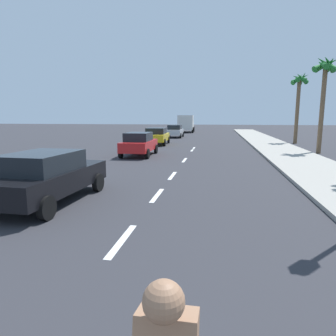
{
  "coord_description": "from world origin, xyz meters",
  "views": [
    {
      "loc": [
        1.97,
        1.98,
        2.63
      ],
      "look_at": [
        0.52,
        10.7,
        1.1
      ],
      "focal_mm": 31.98,
      "sensor_mm": 36.0,
      "label": 1
    }
  ],
  "objects_px": {
    "palm_tree_far": "(325,76)",
    "parked_car_silver": "(175,131)",
    "palm_tree_distant": "(299,88)",
    "parked_car_black": "(46,176)",
    "parked_car_yellow": "(157,136)",
    "parked_car_red": "(139,143)",
    "delivery_truck": "(186,123)"
  },
  "relations": [
    {
      "from": "parked_car_black",
      "to": "palm_tree_far",
      "type": "height_order",
      "value": "palm_tree_far"
    },
    {
      "from": "delivery_truck",
      "to": "palm_tree_distant",
      "type": "distance_m",
      "value": 23.39
    },
    {
      "from": "parked_car_silver",
      "to": "palm_tree_distant",
      "type": "height_order",
      "value": "palm_tree_distant"
    },
    {
      "from": "parked_car_black",
      "to": "parked_car_red",
      "type": "relative_size",
      "value": 1.1
    },
    {
      "from": "palm_tree_far",
      "to": "parked_car_black",
      "type": "bearing_deg",
      "value": -130.12
    },
    {
      "from": "parked_car_black",
      "to": "palm_tree_far",
      "type": "distance_m",
      "value": 19.64
    },
    {
      "from": "parked_car_black",
      "to": "parked_car_silver",
      "type": "height_order",
      "value": "same"
    },
    {
      "from": "parked_car_red",
      "to": "parked_car_yellow",
      "type": "distance_m",
      "value": 8.21
    },
    {
      "from": "parked_car_red",
      "to": "palm_tree_far",
      "type": "bearing_deg",
      "value": 14.24
    },
    {
      "from": "delivery_truck",
      "to": "palm_tree_distant",
      "type": "xyz_separation_m",
      "value": [
        12.81,
        -19.2,
        3.79
      ]
    },
    {
      "from": "palm_tree_far",
      "to": "palm_tree_distant",
      "type": "xyz_separation_m",
      "value": [
        0.33,
        8.12,
        -0.09
      ]
    },
    {
      "from": "parked_car_silver",
      "to": "delivery_truck",
      "type": "xyz_separation_m",
      "value": [
        0.06,
        12.66,
        0.67
      ]
    },
    {
      "from": "parked_car_silver",
      "to": "palm_tree_distant",
      "type": "xyz_separation_m",
      "value": [
        12.87,
        -6.53,
        4.46
      ]
    },
    {
      "from": "parked_car_black",
      "to": "parked_car_red",
      "type": "xyz_separation_m",
      "value": [
        -0.07,
        11.24,
        -0.0
      ]
    },
    {
      "from": "parked_car_black",
      "to": "palm_tree_distant",
      "type": "distance_m",
      "value": 26.39
    },
    {
      "from": "parked_car_black",
      "to": "delivery_truck",
      "type": "distance_m",
      "value": 41.93
    },
    {
      "from": "palm_tree_far",
      "to": "parked_car_silver",
      "type": "bearing_deg",
      "value": 130.56
    },
    {
      "from": "parked_car_black",
      "to": "parked_car_yellow",
      "type": "distance_m",
      "value": 19.44
    },
    {
      "from": "delivery_truck",
      "to": "palm_tree_far",
      "type": "bearing_deg",
      "value": -67.84
    },
    {
      "from": "parked_car_silver",
      "to": "palm_tree_far",
      "type": "height_order",
      "value": "palm_tree_far"
    },
    {
      "from": "parked_car_red",
      "to": "palm_tree_distant",
      "type": "relative_size",
      "value": 0.61
    },
    {
      "from": "parked_car_red",
      "to": "palm_tree_far",
      "type": "xyz_separation_m",
      "value": [
        12.38,
        3.37,
        4.54
      ]
    },
    {
      "from": "parked_car_yellow",
      "to": "palm_tree_far",
      "type": "bearing_deg",
      "value": -22.98
    },
    {
      "from": "parked_car_red",
      "to": "delivery_truck",
      "type": "height_order",
      "value": "delivery_truck"
    },
    {
      "from": "parked_car_silver",
      "to": "palm_tree_far",
      "type": "xyz_separation_m",
      "value": [
        12.54,
        -14.66,
        4.54
      ]
    },
    {
      "from": "parked_car_silver",
      "to": "palm_tree_far",
      "type": "bearing_deg",
      "value": -49.95
    },
    {
      "from": "parked_car_yellow",
      "to": "parked_car_silver",
      "type": "bearing_deg",
      "value": 85.72
    },
    {
      "from": "parked_car_black",
      "to": "delivery_truck",
      "type": "height_order",
      "value": "delivery_truck"
    },
    {
      "from": "parked_car_black",
      "to": "parked_car_silver",
      "type": "relative_size",
      "value": 1.08
    },
    {
      "from": "parked_car_black",
      "to": "palm_tree_distant",
      "type": "bearing_deg",
      "value": 63.17
    },
    {
      "from": "parked_car_black",
      "to": "palm_tree_far",
      "type": "bearing_deg",
      "value": 52.12
    },
    {
      "from": "parked_car_black",
      "to": "parked_car_yellow",
      "type": "relative_size",
      "value": 1.0
    }
  ]
}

